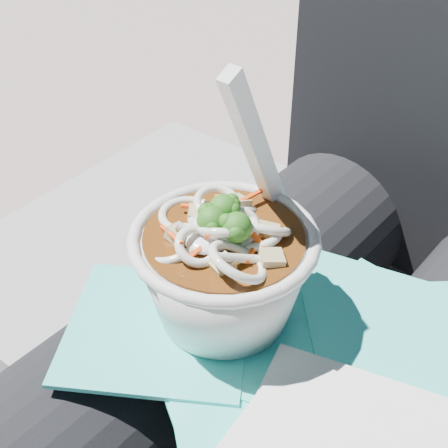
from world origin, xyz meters
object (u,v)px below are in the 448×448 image
Objects in this scene: lap at (292,390)px; person_body at (353,304)px; plastic_bag at (307,346)px; udon_bowl at (224,263)px.

lap is 0.49× the size of person_body.
plastic_bag is at bearing -79.96° from person_body.
udon_bowl is at bearing -141.21° from lap.
plastic_bag is (0.02, -0.02, 0.09)m from lap.
plastic_bag is 0.09m from udon_bowl.
person_body is 5.16× the size of udon_bowl.
lap is 1.42× the size of plastic_bag.
lap is 0.15m from udon_bowl.
person_body is 0.17m from udon_bowl.
plastic_bag is 1.78× the size of udon_bowl.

